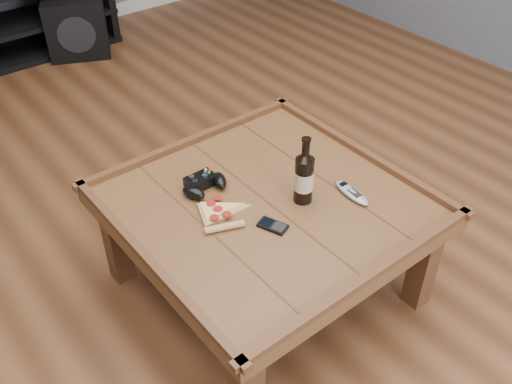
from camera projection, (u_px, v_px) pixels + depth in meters
ground at (266, 287)px, 2.32m from camera, size 6.00×6.00×0.00m
baseboard at (4, 39)px, 4.12m from camera, size 5.00×0.02×0.10m
coffee_table at (267, 214)px, 2.07m from camera, size 1.03×1.03×0.48m
media_console at (9, 23)px, 3.85m from camera, size 1.40×0.45×0.50m
beer_bottle at (304, 176)px, 1.98m from camera, size 0.07×0.07×0.26m
game_controller at (204, 184)px, 2.08m from camera, size 0.19×0.13×0.05m
pizza_slice at (219, 213)px, 1.97m from camera, size 0.23×0.28×0.03m
smartphone at (273, 226)px, 1.92m from camera, size 0.09×0.11×0.01m
remote_control at (352, 193)px, 2.05m from camera, size 0.06×0.17×0.02m
subwoofer at (77, 24)px, 3.95m from camera, size 0.53×0.53×0.40m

